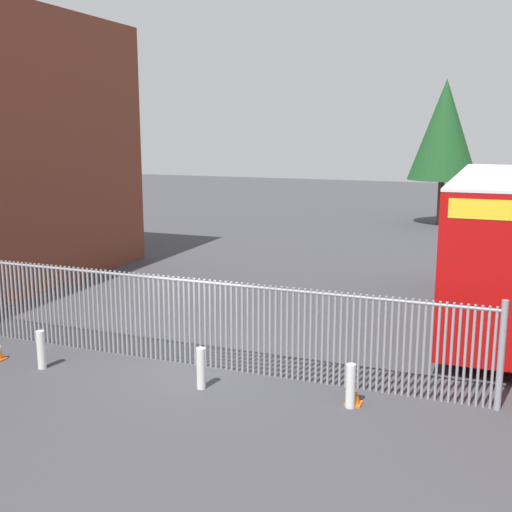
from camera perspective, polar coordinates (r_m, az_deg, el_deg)
The scene contains 8 objects.
ground_plane at distance 23.04m, azimuth 3.62°, elevation -3.05°, with size 100.00×100.00×0.00m, color #3D3D42.
palisade_fence at distance 15.64m, azimuth -5.98°, elevation -5.59°, with size 14.38×0.14×2.35m.
double_decker_bus_near_gate at distance 20.26m, azimuth 20.88°, elevation 1.23°, with size 2.54×10.81×4.42m.
bollard_near_left at distance 16.37m, azimuth -18.73°, elevation -7.97°, with size 0.20×0.20×0.95m, color silver.
bollard_center_front at distance 14.43m, azimuth -4.96°, elevation -10.02°, with size 0.20×0.20×0.95m, color silver.
bollard_near_right at distance 13.61m, azimuth 8.49°, elevation -11.46°, with size 0.20×0.20×0.95m, color silver.
traffic_cone_mid_forecourt at distance 13.83m, azimuth 8.77°, elevation -11.92°, with size 0.34×0.34×0.59m.
tree_tall_back at distance 39.79m, azimuth 16.56°, elevation 10.79°, with size 4.10×4.10×8.59m.
Camera 1 is at (6.73, -13.28, 5.72)m, focal length 44.55 mm.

